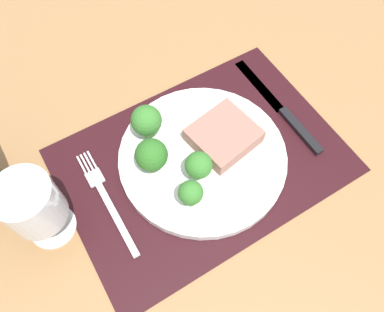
% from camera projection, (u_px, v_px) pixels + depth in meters
% --- Properties ---
extents(ground_plane, '(1.40, 1.10, 0.03)m').
position_uv_depth(ground_plane, '(202.00, 165.00, 0.63)').
color(ground_plane, '#996D42').
extents(placemat, '(0.44, 0.31, 0.00)m').
position_uv_depth(placemat, '(202.00, 160.00, 0.62)').
color(placemat, black).
rests_on(placemat, ground_plane).
extents(plate, '(0.26, 0.26, 0.02)m').
position_uv_depth(plate, '(203.00, 157.00, 0.61)').
color(plate, white).
rests_on(plate, placemat).
extents(steak, '(0.11, 0.10, 0.03)m').
position_uv_depth(steak, '(224.00, 136.00, 0.60)').
color(steak, '#9E6B5B').
rests_on(steak, plate).
extents(broccoli_back_left, '(0.05, 0.05, 0.06)m').
position_uv_depth(broccoli_back_left, '(146.00, 121.00, 0.59)').
color(broccoli_back_left, '#5B8942').
rests_on(broccoli_back_left, plate).
extents(broccoli_front_edge, '(0.05, 0.05, 0.06)m').
position_uv_depth(broccoli_front_edge, '(151.00, 155.00, 0.56)').
color(broccoli_front_edge, '#5B8942').
rests_on(broccoli_front_edge, plate).
extents(broccoli_near_fork, '(0.04, 0.04, 0.05)m').
position_uv_depth(broccoli_near_fork, '(199.00, 165.00, 0.56)').
color(broccoli_near_fork, '#6B994C').
rests_on(broccoli_near_fork, plate).
extents(broccoli_center, '(0.04, 0.04, 0.05)m').
position_uv_depth(broccoli_center, '(191.00, 193.00, 0.53)').
color(broccoli_center, '#5B8942').
rests_on(broccoli_center, plate).
extents(fork, '(0.02, 0.19, 0.01)m').
position_uv_depth(fork, '(107.00, 200.00, 0.58)').
color(fork, silver).
rests_on(fork, placemat).
extents(knife, '(0.02, 0.23, 0.01)m').
position_uv_depth(knife, '(284.00, 112.00, 0.66)').
color(knife, black).
rests_on(knife, placemat).
extents(wine_glass, '(0.08, 0.08, 0.13)m').
position_uv_depth(wine_glass, '(33.00, 206.00, 0.49)').
color(wine_glass, silver).
rests_on(wine_glass, ground_plane).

